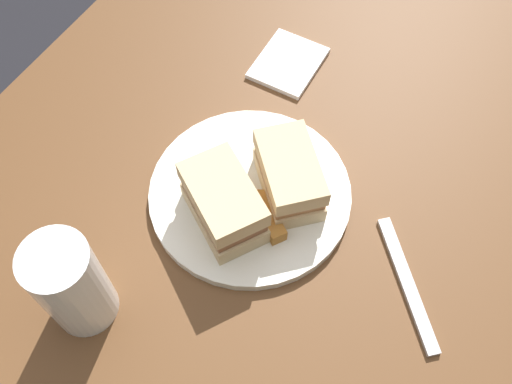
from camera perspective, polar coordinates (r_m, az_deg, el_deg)
name	(u,v)px	position (r m, az deg, el deg)	size (l,w,h in m)	color
ground_plane	(259,353)	(1.44, 0.33, -15.41)	(6.00, 6.00, 0.00)	black
dining_table	(260,302)	(1.10, 0.42, -10.68)	(1.23, 0.87, 0.72)	brown
plate	(250,194)	(0.77, -0.59, -0.17)	(0.27, 0.27, 0.01)	silver
sandwich_half_left	(224,203)	(0.72, -3.19, -1.13)	(0.12, 0.13, 0.07)	#CCB284
sandwich_half_right	(289,175)	(0.74, 3.28, 1.63)	(0.13, 0.13, 0.07)	#CCB284
potato_wedge_front	(269,200)	(0.75, 1.31, -0.83)	(0.04, 0.02, 0.02)	#AD702D
potato_wedge_middle	(239,226)	(0.73, -1.69, -3.32)	(0.05, 0.02, 0.02)	#B77F33
potato_wedge_back	(271,224)	(0.73, 1.48, -3.10)	(0.05, 0.02, 0.02)	#AD702D
potato_wedge_left_edge	(238,211)	(0.74, -1.81, -1.87)	(0.04, 0.02, 0.02)	gold
pint_glass	(73,287)	(0.69, -17.39, -8.89)	(0.08, 0.08, 0.14)	white
napkin	(288,63)	(0.92, 3.17, 12.46)	(0.11, 0.09, 0.01)	white
fork	(406,286)	(0.75, 14.44, -8.86)	(0.18, 0.02, 0.01)	silver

